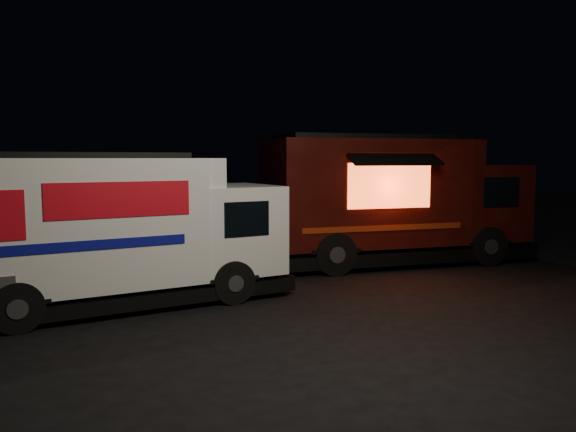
# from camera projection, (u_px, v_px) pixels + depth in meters

# --- Properties ---
(ground) EXTENTS (80.00, 80.00, 0.00)m
(ground) POSITION_uv_depth(u_px,v_px,m) (287.00, 305.00, 10.70)
(ground) COLOR black
(ground) RESTS_ON ground
(white_truck) EXTENTS (6.61, 2.92, 2.90)m
(white_truck) POSITION_uv_depth(u_px,v_px,m) (124.00, 229.00, 10.65)
(white_truck) COLOR silver
(white_truck) RESTS_ON ground
(red_truck) EXTENTS (7.78, 4.94, 3.40)m
(red_truck) POSITION_uv_depth(u_px,v_px,m) (395.00, 199.00, 15.08)
(red_truck) COLOR #3D0F0B
(red_truck) RESTS_ON ground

